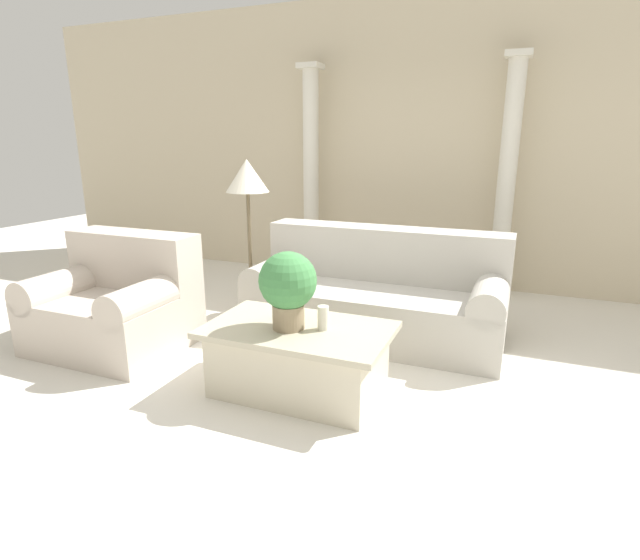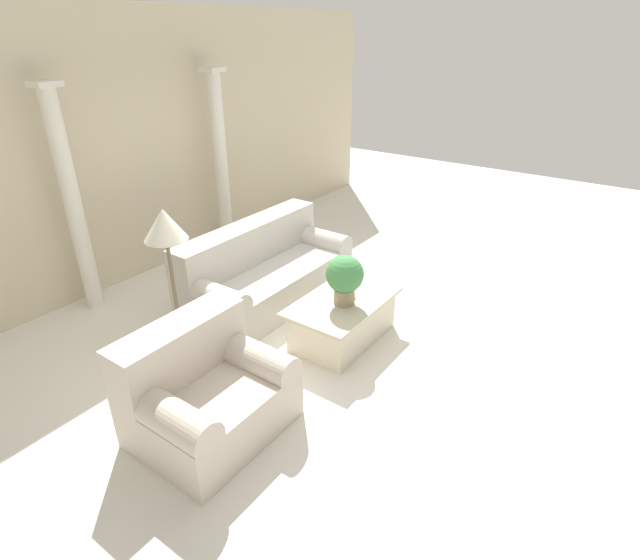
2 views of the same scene
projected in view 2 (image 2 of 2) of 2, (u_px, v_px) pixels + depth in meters
ground_plane at (310, 329)px, 5.42m from camera, size 16.00×16.00×0.00m
wall_back at (132, 150)px, 6.09m from camera, size 10.00×0.06×3.20m
sofa_long at (265, 272)px, 5.88m from camera, size 2.14×0.94×0.91m
loveseat at (205, 390)px, 3.95m from camera, size 1.15×0.94×0.91m
coffee_table at (343, 319)px, 5.17m from camera, size 1.22×0.74×0.46m
potted_plant at (345, 277)px, 4.87m from camera, size 0.38×0.38×0.51m
pillar_candle at (350, 286)px, 5.16m from camera, size 0.07×0.07×0.16m
floor_lamp at (166, 232)px, 4.57m from camera, size 0.40×0.40×1.48m
column_left at (72, 202)px, 5.33m from camera, size 0.25×0.25×2.48m
column_right at (221, 162)px, 6.92m from camera, size 0.25×0.25×2.48m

